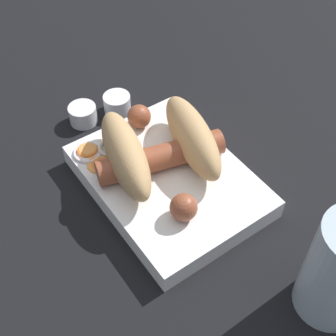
{
  "coord_description": "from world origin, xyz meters",
  "views": [
    {
      "loc": [
        0.31,
        -0.22,
        0.47
      ],
      "look_at": [
        0.0,
        0.0,
        0.04
      ],
      "focal_mm": 50.0,
      "sensor_mm": 36.0,
      "label": 1
    }
  ],
  "objects_px": {
    "condiment_cup_far": "(83,115)",
    "condiment_cup_near": "(117,104)",
    "bread_roll": "(159,145)",
    "food_tray": "(168,181)",
    "sausage": "(159,158)"
  },
  "relations": [
    {
      "from": "bread_roll",
      "to": "sausage",
      "type": "height_order",
      "value": "bread_roll"
    },
    {
      "from": "bread_roll",
      "to": "condiment_cup_far",
      "type": "xyz_separation_m",
      "value": [
        -0.15,
        -0.03,
        -0.05
      ]
    },
    {
      "from": "condiment_cup_far",
      "to": "condiment_cup_near",
      "type": "bearing_deg",
      "value": 81.47
    },
    {
      "from": "food_tray",
      "to": "condiment_cup_far",
      "type": "height_order",
      "value": "food_tray"
    },
    {
      "from": "bread_roll",
      "to": "condiment_cup_near",
      "type": "distance_m",
      "value": 0.15
    },
    {
      "from": "food_tray",
      "to": "bread_roll",
      "type": "bearing_deg",
      "value": 171.94
    },
    {
      "from": "bread_roll",
      "to": "condiment_cup_far",
      "type": "relative_size",
      "value": 4.37
    },
    {
      "from": "sausage",
      "to": "condiment_cup_near",
      "type": "bearing_deg",
      "value": 169.82
    },
    {
      "from": "food_tray",
      "to": "condiment_cup_far",
      "type": "relative_size",
      "value": 5.82
    },
    {
      "from": "condiment_cup_near",
      "to": "bread_roll",
      "type": "bearing_deg",
      "value": -8.6
    },
    {
      "from": "bread_roll",
      "to": "sausage",
      "type": "distance_m",
      "value": 0.02
    },
    {
      "from": "food_tray",
      "to": "bread_roll",
      "type": "xyz_separation_m",
      "value": [
        -0.02,
        0.0,
        0.04
      ]
    },
    {
      "from": "sausage",
      "to": "condiment_cup_near",
      "type": "height_order",
      "value": "sausage"
    },
    {
      "from": "condiment_cup_near",
      "to": "condiment_cup_far",
      "type": "height_order",
      "value": "same"
    },
    {
      "from": "sausage",
      "to": "condiment_cup_far",
      "type": "height_order",
      "value": "sausage"
    }
  ]
}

